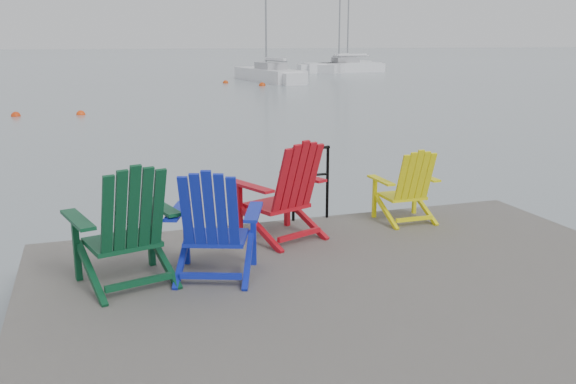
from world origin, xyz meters
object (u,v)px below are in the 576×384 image
object	(u,v)px
sailboat_near	(269,76)
buoy_c	(262,86)
handrail	(311,176)
chair_yellow	(407,185)
chair_red	(285,190)
sailboat_mid	(345,67)
sailboat_far	(343,68)
buoy_a	(81,115)
buoy_d	(226,83)
chair_green	(126,225)
buoy_b	(16,116)
chair_blue	(214,223)

from	to	relation	value
sailboat_near	buoy_c	xyz separation A→B (m)	(-1.61, -4.02, -0.36)
handrail	sailboat_near	distance (m)	33.87
chair_yellow	sailboat_near	world-z (taller)	sailboat_near
chair_red	sailboat_mid	xyz separation A→B (m)	(19.87, 43.97, -0.70)
sailboat_mid	sailboat_far	world-z (taller)	sailboat_mid
handrail	buoy_a	size ratio (longest dim) A/B	2.78
handrail	buoy_d	world-z (taller)	handrail
sailboat_far	buoy_a	world-z (taller)	sailboat_far
sailboat_mid	sailboat_far	size ratio (longest dim) A/B	1.22
sailboat_near	chair_green	bearing A→B (deg)	-114.68
chair_yellow	sailboat_near	distance (m)	34.05
chair_green	chair_yellow	distance (m)	3.46
chair_yellow	buoy_d	bearing A→B (deg)	80.89
handrail	chair_red	world-z (taller)	chair_red
sailboat_far	buoy_d	xyz separation A→B (m)	(-12.24, -9.82, -0.36)
sailboat_mid	buoy_b	size ratio (longest dim) A/B	34.10
buoy_b	buoy_c	distance (m)	17.06
buoy_a	buoy_b	bearing A→B (deg)	173.36
buoy_a	buoy_b	world-z (taller)	buoy_b
sailboat_mid	buoy_a	size ratio (longest dim) A/B	35.31
chair_red	buoy_d	distance (m)	32.85
handrail	chair_yellow	world-z (taller)	handrail
chair_red	buoy_b	xyz separation A→B (m)	(-4.38, 17.55, -1.05)
chair_blue	buoy_d	world-z (taller)	chair_blue
sailboat_near	buoy_a	xyz separation A→B (m)	(-11.86, -15.94, -0.36)
chair_red	chair_yellow	xyz separation A→B (m)	(1.60, 0.17, -0.10)
chair_yellow	buoy_b	xyz separation A→B (m)	(-5.98, 17.38, -0.95)
chair_red	buoy_c	size ratio (longest dim) A/B	2.70
chair_blue	buoy_a	world-z (taller)	chair_blue
handrail	chair_green	xyz separation A→B (m)	(-2.26, -1.44, 0.02)
chair_yellow	buoy_c	world-z (taller)	chair_yellow
buoy_d	sailboat_mid	bearing A→B (deg)	41.43
chair_red	buoy_a	bearing A→B (deg)	74.79
sailboat_near	buoy_c	world-z (taller)	sailboat_near
chair_blue	buoy_a	size ratio (longest dim) A/B	3.22
buoy_d	buoy_a	bearing A→B (deg)	-120.28
chair_blue	buoy_b	xyz separation A→B (m)	(-3.43, 18.42, -1.02)
chair_green	sailboat_far	world-z (taller)	sailboat_far
chair_blue	buoy_c	distance (m)	31.42
buoy_d	chair_blue	bearing A→B (deg)	-102.73
chair_green	chair_yellow	bearing A→B (deg)	1.49
chair_green	buoy_b	world-z (taller)	chair_green
chair_red	buoy_a	xyz separation A→B (m)	(-2.18, 17.30, -1.05)
handrail	chair_green	size ratio (longest dim) A/B	0.81
buoy_c	buoy_d	size ratio (longest dim) A/B	1.13
handrail	chair_yellow	xyz separation A→B (m)	(1.06, -0.47, -0.09)
sailboat_near	buoy_b	world-z (taller)	sailboat_near
handrail	sailboat_mid	world-z (taller)	sailboat_mid
chair_green	chair_red	distance (m)	1.90
chair_blue	buoy_a	bearing A→B (deg)	114.33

